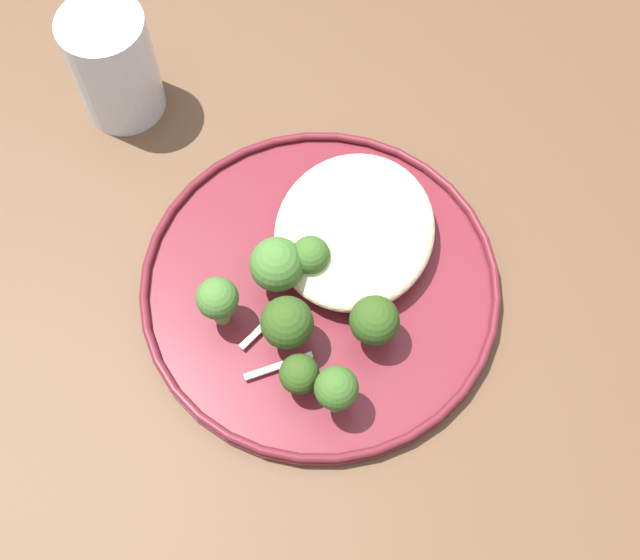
% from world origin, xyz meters
% --- Properties ---
extents(ground, '(6.00, 6.00, 0.00)m').
position_xyz_m(ground, '(0.00, 0.00, 0.00)').
color(ground, '#47423D').
extents(wooden_dining_table, '(1.40, 1.00, 0.74)m').
position_xyz_m(wooden_dining_table, '(0.00, 0.00, 0.66)').
color(wooden_dining_table, brown).
rests_on(wooden_dining_table, ground).
extents(dinner_plate, '(0.29, 0.29, 0.02)m').
position_xyz_m(dinner_plate, '(-0.04, 0.01, 0.75)').
color(dinner_plate, maroon).
rests_on(dinner_plate, wooden_dining_table).
extents(noodle_bed, '(0.14, 0.13, 0.04)m').
position_xyz_m(noodle_bed, '(-0.08, 0.02, 0.77)').
color(noodle_bed, beige).
rests_on(noodle_bed, dinner_plate).
extents(seared_scallop_on_noodles, '(0.03, 0.03, 0.02)m').
position_xyz_m(seared_scallop_on_noodles, '(-0.10, -0.01, 0.76)').
color(seared_scallop_on_noodles, '#E5C689').
rests_on(seared_scallop_on_noodles, dinner_plate).
extents(seared_scallop_right_edge, '(0.03, 0.03, 0.02)m').
position_xyz_m(seared_scallop_right_edge, '(-0.07, 0.02, 0.76)').
color(seared_scallop_right_edge, '#DBB77A').
rests_on(seared_scallop_right_edge, dinner_plate).
extents(seared_scallop_tiny_bay, '(0.04, 0.04, 0.02)m').
position_xyz_m(seared_scallop_tiny_bay, '(-0.08, 0.04, 0.76)').
color(seared_scallop_tiny_bay, '#DBB77A').
rests_on(seared_scallop_tiny_bay, dinner_plate).
extents(seared_scallop_front_small, '(0.03, 0.03, 0.01)m').
position_xyz_m(seared_scallop_front_small, '(-0.08, -0.01, 0.76)').
color(seared_scallop_front_small, '#DBB77A').
rests_on(seared_scallop_front_small, dinner_plate).
extents(seared_scallop_center_golden, '(0.03, 0.03, 0.01)m').
position_xyz_m(seared_scallop_center_golden, '(-0.12, 0.02, 0.76)').
color(seared_scallop_center_golden, beige).
rests_on(seared_scallop_center_golden, dinner_plate).
extents(seared_scallop_half_hidden, '(0.02, 0.02, 0.01)m').
position_xyz_m(seared_scallop_half_hidden, '(-0.06, 0.05, 0.76)').
color(seared_scallop_half_hidden, '#E5C689').
rests_on(seared_scallop_half_hidden, dinner_plate).
extents(seared_scallop_left_edge, '(0.03, 0.03, 0.01)m').
position_xyz_m(seared_scallop_left_edge, '(-0.06, 0.00, 0.76)').
color(seared_scallop_left_edge, beige).
rests_on(seared_scallop_left_edge, dinner_plate).
extents(broccoli_floret_small_sprig, '(0.04, 0.04, 0.06)m').
position_xyz_m(broccoli_floret_small_sprig, '(0.02, -0.00, 0.79)').
color(broccoli_floret_small_sprig, '#89A356').
rests_on(broccoli_floret_small_sprig, dinner_plate).
extents(broccoli_floret_rear_charred, '(0.04, 0.04, 0.05)m').
position_xyz_m(broccoli_floret_rear_charred, '(-0.01, 0.06, 0.78)').
color(broccoli_floret_rear_charred, '#89A356').
rests_on(broccoli_floret_rear_charred, dinner_plate).
extents(broccoli_floret_front_edge, '(0.04, 0.04, 0.06)m').
position_xyz_m(broccoli_floret_front_edge, '(-0.03, -0.02, 0.79)').
color(broccoli_floret_front_edge, '#89A356').
rests_on(broccoli_floret_front_edge, dinner_plate).
extents(broccoli_floret_beside_noodles, '(0.03, 0.03, 0.04)m').
position_xyz_m(broccoli_floret_beside_noodles, '(0.05, 0.02, 0.77)').
color(broccoli_floret_beside_noodles, '#89A356').
rests_on(broccoli_floret_beside_noodles, dinner_plate).
extents(broccoli_floret_right_tilted, '(0.03, 0.03, 0.05)m').
position_xyz_m(broccoli_floret_right_tilted, '(0.01, -0.06, 0.78)').
color(broccoli_floret_right_tilted, '#7A994C').
rests_on(broccoli_floret_right_tilted, dinner_plate).
extents(broccoli_floret_tall_stalk, '(0.03, 0.03, 0.06)m').
position_xyz_m(broccoli_floret_tall_stalk, '(0.05, 0.05, 0.79)').
color(broccoli_floret_tall_stalk, '#89A356').
rests_on(broccoli_floret_tall_stalk, dinner_plate).
extents(broccoli_floret_left_leaning, '(0.03, 0.03, 0.05)m').
position_xyz_m(broccoli_floret_left_leaning, '(-0.04, 0.00, 0.78)').
color(broccoli_floret_left_leaning, '#7A994C').
rests_on(broccoli_floret_left_leaning, dinner_plate).
extents(onion_sliver_pale_crescent, '(0.04, 0.05, 0.00)m').
position_xyz_m(onion_sliver_pale_crescent, '(0.04, -0.00, 0.75)').
color(onion_sliver_pale_crescent, silver).
rests_on(onion_sliver_pale_crescent, dinner_plate).
extents(onion_sliver_curled_piece, '(0.04, 0.02, 0.00)m').
position_xyz_m(onion_sliver_curled_piece, '(0.01, -0.02, 0.75)').
color(onion_sliver_curled_piece, silver).
rests_on(onion_sliver_curled_piece, dinner_plate).
extents(water_glass, '(0.07, 0.07, 0.11)m').
position_xyz_m(water_glass, '(-0.16, -0.21, 0.79)').
color(water_glass, silver).
rests_on(water_glass, wooden_dining_table).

